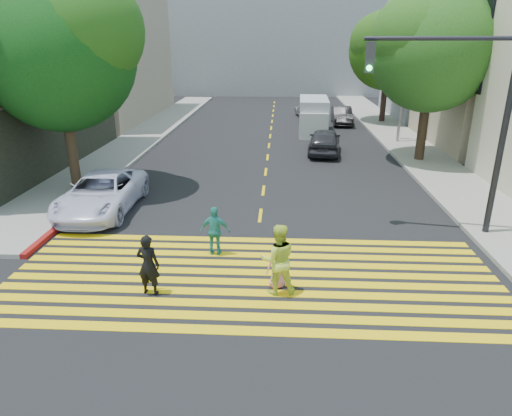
# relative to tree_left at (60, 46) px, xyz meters

# --- Properties ---
(ground) EXTENTS (120.00, 120.00, 0.00)m
(ground) POSITION_rel_tree_left_xyz_m (8.08, -8.83, -5.93)
(ground) COLOR black
(sidewalk_left) EXTENTS (3.00, 40.00, 0.15)m
(sidewalk_left) POSITION_rel_tree_left_xyz_m (-0.42, 13.17, -5.85)
(sidewalk_left) COLOR gray
(sidewalk_left) RESTS_ON ground
(sidewalk_right) EXTENTS (3.00, 60.00, 0.15)m
(sidewalk_right) POSITION_rel_tree_left_xyz_m (16.58, 6.17, -5.85)
(sidewalk_right) COLOR gray
(sidewalk_right) RESTS_ON ground
(curb_red) EXTENTS (0.20, 8.00, 0.16)m
(curb_red) POSITION_rel_tree_left_xyz_m (1.18, -2.83, -5.85)
(curb_red) COLOR maroon
(curb_red) RESTS_ON ground
(crosswalk) EXTENTS (13.40, 5.30, 0.01)m
(crosswalk) POSITION_rel_tree_left_xyz_m (8.08, -7.55, -5.92)
(crosswalk) COLOR yellow
(crosswalk) RESTS_ON ground
(lane_line) EXTENTS (0.12, 34.40, 0.01)m
(lane_line) POSITION_rel_tree_left_xyz_m (8.08, 13.67, -5.92)
(lane_line) COLOR yellow
(lane_line) RESTS_ON ground
(building_left_tan) EXTENTS (12.00, 16.00, 10.00)m
(building_left_tan) POSITION_rel_tree_left_xyz_m (-7.92, 19.17, -0.93)
(building_left_tan) COLOR tan
(building_left_tan) RESTS_ON ground
(building_right_grey) EXTENTS (10.00, 10.00, 10.00)m
(building_right_grey) POSITION_rel_tree_left_xyz_m (23.08, 21.17, -0.93)
(building_right_grey) COLOR gray
(building_right_grey) RESTS_ON ground
(backdrop_block) EXTENTS (30.00, 8.00, 12.00)m
(backdrop_block) POSITION_rel_tree_left_xyz_m (8.08, 39.17, 0.07)
(backdrop_block) COLOR gray
(backdrop_block) RESTS_ON ground
(tree_left) EXTENTS (8.05, 7.78, 8.79)m
(tree_left) POSITION_rel_tree_left_xyz_m (0.00, 0.00, 0.00)
(tree_left) COLOR #432F24
(tree_left) RESTS_ON ground
(tree_right_near) EXTENTS (7.49, 7.28, 8.89)m
(tree_right_near) POSITION_rel_tree_left_xyz_m (16.29, 5.70, 0.09)
(tree_right_near) COLOR black
(tree_right_near) RESTS_ON ground
(tree_right_far) EXTENTS (7.51, 7.41, 8.52)m
(tree_right_far) POSITION_rel_tree_left_xyz_m (16.80, 18.00, -0.17)
(tree_right_far) COLOR #2F1E1A
(tree_right_far) RESTS_ON ground
(pedestrian_man) EXTENTS (0.65, 0.48, 1.63)m
(pedestrian_man) POSITION_rel_tree_left_xyz_m (5.51, -8.52, -5.11)
(pedestrian_man) COLOR black
(pedestrian_man) RESTS_ON ground
(pedestrian_woman) EXTENTS (1.01, 0.84, 1.88)m
(pedestrian_woman) POSITION_rel_tree_left_xyz_m (8.77, -8.30, -4.98)
(pedestrian_woman) COLOR #D1E946
(pedestrian_woman) RESTS_ON ground
(pedestrian_child) EXTENTS (0.65, 0.52, 1.16)m
(pedestrian_child) POSITION_rel_tree_left_xyz_m (8.76, -8.02, -5.35)
(pedestrian_child) COLOR pink
(pedestrian_child) RESTS_ON ground
(pedestrian_extra) EXTENTS (0.91, 0.40, 1.53)m
(pedestrian_extra) POSITION_rel_tree_left_xyz_m (6.88, -6.17, -5.16)
(pedestrian_extra) COLOR teal
(pedestrian_extra) RESTS_ON ground
(white_sedan) EXTENTS (2.41, 5.17, 1.43)m
(white_sedan) POSITION_rel_tree_left_xyz_m (2.08, -2.67, -5.21)
(white_sedan) COLOR white
(white_sedan) RESTS_ON ground
(dark_car_near) EXTENTS (2.24, 4.48, 1.47)m
(dark_car_near) POSITION_rel_tree_left_xyz_m (11.30, 7.27, -5.19)
(dark_car_near) COLOR #24242A
(dark_car_near) RESTS_ON ground
(silver_car) EXTENTS (2.46, 4.74, 1.31)m
(silver_car) POSITION_rel_tree_left_xyz_m (11.13, 20.22, -5.27)
(silver_car) COLOR #B3B3B3
(silver_car) RESTS_ON ground
(dark_car_parked) EXTENTS (1.53, 4.09, 1.33)m
(dark_car_parked) POSITION_rel_tree_left_xyz_m (13.49, 17.10, -5.26)
(dark_car_parked) COLOR black
(dark_car_parked) RESTS_ON ground
(white_van) EXTENTS (2.09, 5.12, 2.39)m
(white_van) POSITION_rel_tree_left_xyz_m (11.04, 13.28, -4.79)
(white_van) COLOR #B2B3BD
(white_van) RESTS_ON ground
(traffic_signal) EXTENTS (4.48, 1.00, 6.63)m
(traffic_signal) POSITION_rel_tree_left_xyz_m (14.45, -4.07, -1.64)
(traffic_signal) COLOR black
(traffic_signal) RESTS_ON ground
(street_lamp) EXTENTS (2.04, 0.60, 9.05)m
(street_lamp) POSITION_rel_tree_left_xyz_m (15.98, 10.31, -0.73)
(street_lamp) COLOR gray
(street_lamp) RESTS_ON ground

